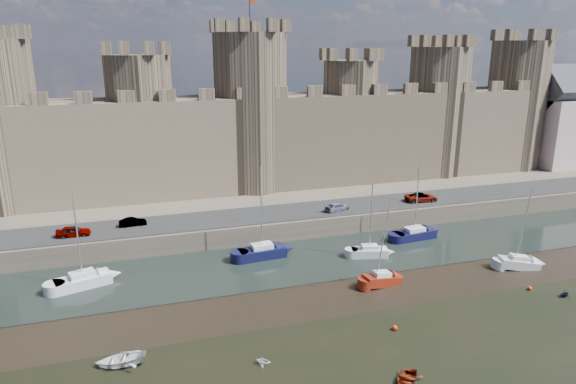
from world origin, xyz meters
name	(u,v)px	position (x,y,z in m)	size (l,w,h in m)	color
water_channel	(286,262)	(0.00, 24.00, 0.04)	(160.00, 12.00, 0.08)	black
quay	(226,177)	(0.00, 60.00, 1.25)	(160.00, 60.00, 2.50)	#4C443A
road	(263,215)	(0.00, 34.00, 2.55)	(160.00, 7.00, 0.10)	black
castle	(235,129)	(-0.64, 48.00, 11.67)	(108.50, 11.00, 29.00)	#42382B
car_0	(73,231)	(-22.89, 32.92, 3.14)	(1.51, 3.76, 1.28)	gray
car_1	(133,222)	(-16.28, 34.56, 3.03)	(1.13, 3.24, 1.07)	gray
car_2	(337,207)	(9.85, 32.69, 3.03)	(1.50, 3.68, 1.07)	gray
car_3	(422,197)	(22.79, 33.04, 3.14)	(2.13, 4.61, 1.28)	gray
sailboat_0	(83,280)	(-21.54, 24.33, 0.79)	(5.80, 3.59, 10.15)	silver
sailboat_1	(262,252)	(-2.27, 25.99, 0.84)	(5.59, 2.55, 10.89)	black
sailboat_2	(369,251)	(9.75, 22.64, 0.75)	(4.44, 2.61, 8.99)	silver
sailboat_3	(414,234)	(17.76, 26.15, 0.75)	(5.65, 2.63, 9.61)	black
sailboat_4	(381,279)	(7.73, 15.70, 0.71)	(4.21, 2.06, 9.46)	maroon
sailboat_5	(519,262)	(24.17, 14.94, 0.69)	(4.64, 2.71, 9.40)	silver
dinghy_3	(263,361)	(-7.35, 6.08, 0.33)	(1.07, 0.65, 1.23)	silver
dinghy_4	(407,380)	(2.06, 0.73, 0.30)	(2.04, 0.59, 2.85)	maroon
dinghy_6	(121,361)	(-17.87, 9.30, 0.39)	(2.72, 0.79, 3.81)	white
dinghy_7	(565,294)	(23.76, 7.99, 0.32)	(1.05, 0.64, 1.21)	black
buoy_1	(395,328)	(4.81, 7.50, 0.23)	(0.46, 0.46, 0.46)	red
buoy_3	(530,288)	(21.49, 10.19, 0.21)	(0.42, 0.42, 0.42)	#E83C0A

